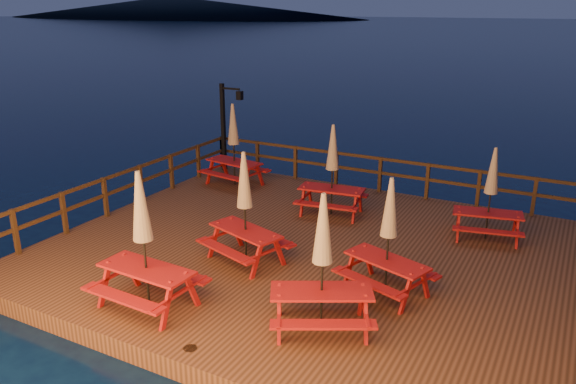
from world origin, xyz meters
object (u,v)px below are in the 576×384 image
object	(u,v)px
picnic_table_0	(332,169)
picnic_table_1	(245,206)
picnic_table_2	(234,143)
lamp_post	(227,120)

from	to	relation	value
picnic_table_0	picnic_table_1	distance (m)	3.67
picnic_table_2	picnic_table_1	bearing A→B (deg)	-45.52
picnic_table_2	lamp_post	bearing A→B (deg)	139.62
picnic_table_0	picnic_table_1	xyz separation A→B (m)	(-0.47, -3.64, 0.02)
picnic_table_0	picnic_table_2	bearing A→B (deg)	157.97
lamp_post	picnic_table_1	xyz separation A→B (m)	(4.41, -5.83, -0.48)
lamp_post	picnic_table_0	xyz separation A→B (m)	(4.88, -2.19, -0.49)
lamp_post	picnic_table_1	size ratio (longest dim) A/B	1.18
lamp_post	picnic_table_2	world-z (taller)	lamp_post
picnic_table_1	picnic_table_2	distance (m)	5.68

